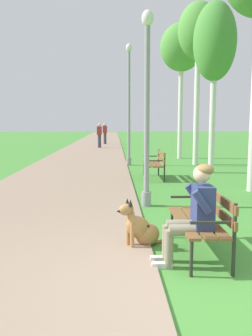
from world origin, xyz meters
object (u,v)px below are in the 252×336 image
object	(u,v)px
park_bench_near	(203,217)
birch_tree_fifth	(198,33)
lamp_post_mid	(129,104)
dog_shepherd	(141,229)
lamp_post_near	(147,108)
birch_tree_fourth	(215,43)
park_bench_mid	(156,162)
pedestrian_distant	(99,135)
birch_tree_sixth	(182,49)
pedestrian_further_distant	(105,133)
person_seated_on_near_bench	(194,211)

from	to	relation	value
park_bench_near	birch_tree_fifth	xyz separation A→B (m)	(2.15, 9.95, 4.67)
park_bench_near	lamp_post_mid	size ratio (longest dim) A/B	0.32
dog_shepherd	lamp_post_mid	xyz separation A→B (m)	(0.21, 9.49, 2.20)
lamp_post_near	birch_tree_fourth	bearing A→B (deg)	61.07
park_bench_mid	pedestrian_distant	xyz separation A→B (m)	(-2.26, 12.84, 0.33)
park_bench_near	birch_tree_sixth	bearing A→B (deg)	81.08
lamp_post_mid	pedestrian_further_distant	bearing A→B (deg)	95.59
lamp_post_near	pedestrian_distant	distance (m)	16.57
park_bench_mid	birch_tree_fourth	size ratio (longest dim) A/B	0.26
pedestrian_further_distant	lamp_post_near	bearing A→B (deg)	-86.11
lamp_post_mid	park_bench_near	bearing A→B (deg)	-86.61
pedestrian_further_distant	park_bench_mid	bearing A→B (deg)	-83.24
park_bench_mid	birch_tree_fourth	xyz separation A→B (m)	(2.06, 1.20, 3.79)
park_bench_mid	person_seated_on_near_bench	distance (m)	6.72
park_bench_mid	person_seated_on_near_bench	size ratio (longest dim) A/B	1.20
birch_tree_fourth	birch_tree_sixth	bearing A→B (deg)	92.32
park_bench_mid	pedestrian_further_distant	xyz separation A→B (m)	(-1.99, 16.78, 0.33)
birch_tree_fourth	lamp_post_mid	bearing A→B (deg)	140.73
birch_tree_fourth	pedestrian_further_distant	bearing A→B (deg)	104.55
park_bench_near	birch_tree_fifth	world-z (taller)	birch_tree_fifth
park_bench_mid	lamp_post_mid	distance (m)	4.01
park_bench_near	pedestrian_further_distant	bearing A→B (deg)	94.66
lamp_post_mid	birch_tree_fourth	world-z (taller)	birch_tree_fourth
pedestrian_further_distant	park_bench_near	bearing A→B (deg)	-85.34
birch_tree_fourth	pedestrian_further_distant	distance (m)	16.46
park_bench_near	pedestrian_further_distant	distance (m)	23.23
lamp_post_mid	birch_tree_fourth	xyz separation A→B (m)	(2.74, -2.24, 1.85)
person_seated_on_near_bench	lamp_post_mid	bearing A→B (deg)	92.11
person_seated_on_near_bench	birch_tree_fourth	distance (m)	9.02
person_seated_on_near_bench	pedestrian_further_distant	bearing A→B (deg)	94.09
person_seated_on_near_bench	birch_tree_sixth	distance (m)	13.72
lamp_post_near	lamp_post_mid	xyz separation A→B (m)	(-0.08, 7.05, 0.43)
park_bench_mid	birch_tree_sixth	size ratio (longest dim) A/B	0.24
person_seated_on_near_bench	lamp_post_mid	world-z (taller)	lamp_post_mid
park_bench_mid	dog_shepherd	world-z (taller)	park_bench_mid
pedestrian_further_distant	birch_tree_sixth	bearing A→B (deg)	-70.20
person_seated_on_near_bench	birch_tree_fourth	xyz separation A→B (m)	(2.36, 7.92, 3.62)
person_seated_on_near_bench	birch_tree_sixth	bearing A→B (deg)	80.41
person_seated_on_near_bench	park_bench_near	bearing A→B (deg)	58.75
park_bench_near	birch_tree_sixth	distance (m)	13.43
pedestrian_distant	pedestrian_further_distant	bearing A→B (deg)	86.13
park_bench_near	dog_shepherd	distance (m)	0.89
lamp_post_mid	birch_tree_sixth	distance (m)	4.52
person_seated_on_near_bench	dog_shepherd	world-z (taller)	person_seated_on_near_bench
birch_tree_fourth	pedestrian_distant	xyz separation A→B (m)	(-4.31, 11.64, -3.46)
park_bench_near	lamp_post_mid	xyz separation A→B (m)	(-0.58, 9.81, 1.94)
birch_tree_sixth	pedestrian_distant	size ratio (longest dim) A/B	3.80
park_bench_mid	pedestrian_distant	size ratio (longest dim) A/B	0.91
lamp_post_near	birch_tree_fifth	distance (m)	8.28
birch_tree_fourth	pedestrian_distant	size ratio (longest dim) A/B	3.43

